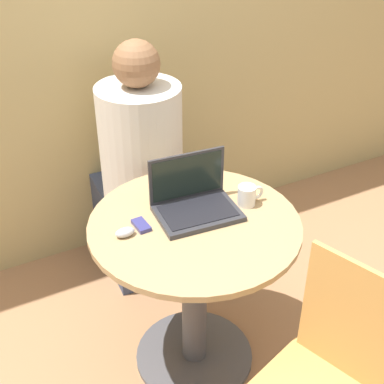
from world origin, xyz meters
The scene contains 8 objects.
ground_plane centered at (0.00, 0.00, 0.00)m, with size 12.00×12.00×0.00m, color #9E704C.
back_wall centered at (0.00, 1.02, 1.30)m, with size 7.00×0.05×2.60m.
round_table centered at (0.00, 0.00, 0.50)m, with size 0.80×0.80×0.74m.
laptop centered at (0.03, 0.07, 0.79)m, with size 0.33×0.25×0.21m.
cell_phone centered at (-0.19, 0.06, 0.75)m, with size 0.05×0.09×0.02m.
computer_mouse centered at (-0.26, 0.04, 0.76)m, with size 0.07×0.04×0.03m.
coffee_cup centered at (0.24, 0.01, 0.78)m, with size 0.11×0.07×0.08m.
person_seated centered at (0.06, 0.70, 0.52)m, with size 0.40×0.61×1.25m.
Camera 1 is at (-0.76, -1.43, 1.91)m, focal length 50.00 mm.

